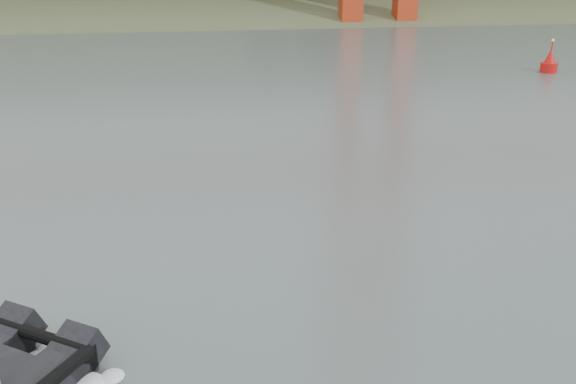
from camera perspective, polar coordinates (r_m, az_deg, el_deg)
The scene contains 2 objects.
ground at distance 22.11m, azimuth 2.71°, elevation -13.22°, with size 400.00×400.00×0.00m, color #45524F.
nav_buoy at distance 67.44m, azimuth 22.22°, elevation 10.57°, with size 1.61×1.61×3.35m.
Camera 1 is at (-3.38, -17.65, 12.89)m, focal length 40.00 mm.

